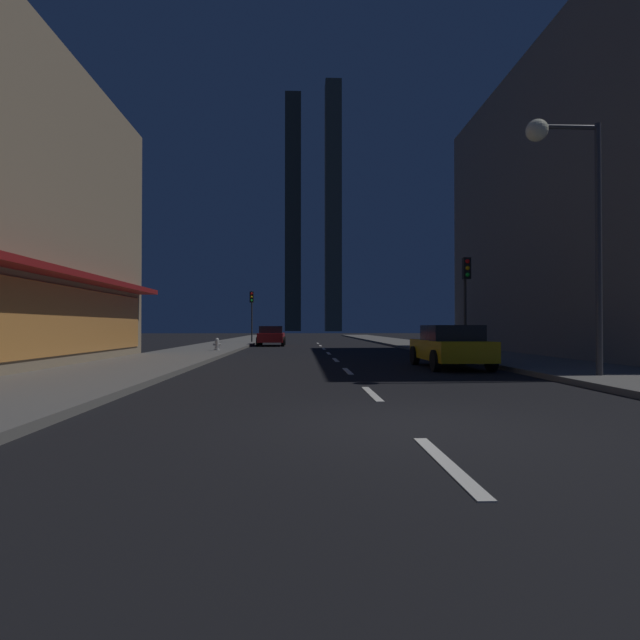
{
  "coord_description": "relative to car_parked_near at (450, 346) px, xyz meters",
  "views": [
    {
      "loc": [
        -1.48,
        -6.95,
        1.39
      ],
      "look_at": [
        0.0,
        29.96,
        1.91
      ],
      "focal_mm": 27.63,
      "sensor_mm": 36.0,
      "label": 1
    }
  ],
  "objects": [
    {
      "name": "sidewalk_left",
      "position": [
        -10.6,
        22.47,
        -0.67
      ],
      "size": [
        4.0,
        76.0,
        0.15
      ],
      "primitive_type": "cube",
      "color": "#605E59",
      "rests_on": "ground"
    },
    {
      "name": "traffic_light_far_left",
      "position": [
        -9.1,
        24.35,
        2.45
      ],
      "size": [
        0.32,
        0.48,
        4.2
      ],
      "color": "#2D2D2D",
      "rests_on": "sidewalk_left"
    },
    {
      "name": "skyscraper_distant_mid",
      "position": [
        5.39,
        139.59,
        39.11
      ],
      "size": [
        5.12,
        5.99,
        79.69
      ],
      "primitive_type": "cube",
      "color": "#4F4B3B",
      "rests_on": "ground"
    },
    {
      "name": "skyscraper_distant_tall",
      "position": [
        -7.5,
        147.84,
        38.75
      ],
      "size": [
        5.28,
        7.41,
        78.99
      ],
      "primitive_type": "cube",
      "color": "#3E3B2E",
      "rests_on": "ground"
    },
    {
      "name": "street_lamp_right",
      "position": [
        1.78,
        -4.14,
        4.33
      ],
      "size": [
        1.96,
        0.56,
        6.58
      ],
      "color": "#38383D",
      "rests_on": "sidewalk_right"
    },
    {
      "name": "traffic_light_near_right",
      "position": [
        1.9,
        3.94,
        2.45
      ],
      "size": [
        0.32,
        0.48,
        4.2
      ],
      "color": "#2D2D2D",
      "rests_on": "sidewalk_right"
    },
    {
      "name": "car_parked_near",
      "position": [
        0.0,
        0.0,
        0.0
      ],
      "size": [
        1.98,
        4.24,
        1.45
      ],
      "color": "gold",
      "rests_on": "ground"
    },
    {
      "name": "fire_hydrant_far_left",
      "position": [
        -9.5,
        9.81,
        -0.29
      ],
      "size": [
        0.42,
        0.3,
        0.65
      ],
      "color": "#B2B2B2",
      "rests_on": "sidewalk_left"
    },
    {
      "name": "ground_plane",
      "position": [
        -3.6,
        22.47,
        -0.79
      ],
      "size": [
        78.0,
        136.0,
        0.1
      ],
      "primitive_type": "cube",
      "color": "black"
    },
    {
      "name": "sidewalk_right",
      "position": [
        3.4,
        22.47,
        -0.67
      ],
      "size": [
        4.0,
        76.0,
        0.15
      ],
      "primitive_type": "cube",
      "color": "#605E59",
      "rests_on": "ground"
    },
    {
      "name": "car_parked_far",
      "position": [
        -7.2,
        19.75,
        0.0
      ],
      "size": [
        1.98,
        4.24,
        1.45
      ],
      "color": "#B21919",
      "rests_on": "ground"
    },
    {
      "name": "lane_marking_center",
      "position": [
        -3.6,
        6.67,
        -0.73
      ],
      "size": [
        0.16,
        38.6,
        0.01
      ],
      "color": "silver",
      "rests_on": "ground"
    },
    {
      "name": "building_apartment_right",
      "position": [
        10.9,
        6.47,
        6.35
      ],
      "size": [
        11.0,
        20.0,
        14.19
      ],
      "primitive_type": "cube",
      "color": "slate",
      "rests_on": "ground"
    }
  ]
}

